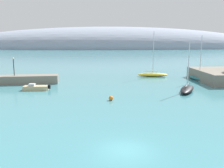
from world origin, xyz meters
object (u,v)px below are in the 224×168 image
Objects in this scene: sailboat_yellow_near_shore at (153,74)px; sailboat_teal_mid_mooring at (199,78)px; sailboat_black_outer_mooring at (187,89)px; harbor_lamp_post at (14,64)px; motorboat_sand_foreground at (36,88)px; mooring_buoy_orange at (111,98)px.

sailboat_yellow_near_shore is 10.88m from sailboat_teal_mid_mooring.
sailboat_black_outer_mooring is (-6.67, -10.92, -0.02)m from sailboat_teal_mid_mooring.
sailboat_black_outer_mooring is at bearing -41.67° from sailboat_teal_mid_mooring.
harbor_lamp_post is (-32.27, 9.26, 3.50)m from sailboat_black_outer_mooring.
mooring_buoy_orange is (12.98, -8.32, -0.08)m from motorboat_sand_foreground.
sailboat_black_outer_mooring reaches higher than motorboat_sand_foreground.
mooring_buoy_orange is (-20.22, -16.43, -0.17)m from sailboat_teal_mid_mooring.
motorboat_sand_foreground is at bearing 111.27° from sailboat_black_outer_mooring.
mooring_buoy_orange is at bearing 147.86° from motorboat_sand_foreground.
sailboat_yellow_near_shore is at bearing 63.49° from mooring_buoy_orange.
motorboat_sand_foreground is (-24.30, -14.38, -0.13)m from sailboat_yellow_near_shore.
sailboat_yellow_near_shore reaches higher than harbor_lamp_post.
motorboat_sand_foreground is at bearing -142.23° from sailboat_yellow_near_shore.
sailboat_yellow_near_shore is 31.25m from harbor_lamp_post.
sailboat_yellow_near_shore is at bearing -135.40° from sailboat_teal_mid_mooring.
sailboat_teal_mid_mooring is at bearing 2.44° from harbor_lamp_post.
sailboat_black_outer_mooring is at bearing 174.48° from motorboat_sand_foreground.
harbor_lamp_post is at bearing -158.07° from sailboat_yellow_near_shore.
motorboat_sand_foreground is at bearing -48.39° from harbor_lamp_post.
sailboat_yellow_near_shore reaches higher than motorboat_sand_foreground.
sailboat_yellow_near_shore reaches higher than sailboat_teal_mid_mooring.
harbor_lamp_post is (-18.72, 14.77, 3.65)m from mooring_buoy_orange.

